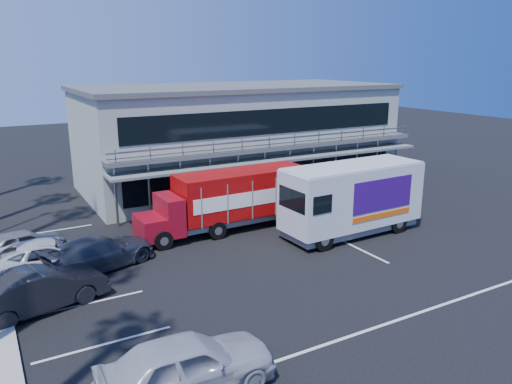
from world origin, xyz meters
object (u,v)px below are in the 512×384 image
red_truck (231,198)px  parked_car_b (39,289)px  white_van (352,198)px  parked_car_a (187,365)px

red_truck → parked_car_b: red_truck is taller
white_van → parked_car_a: (-12.54, -8.00, -1.15)m
red_truck → white_van: white_van is taller
white_van → parked_car_b: (-15.54, -0.80, -1.21)m
parked_car_b → parked_car_a: bearing=-172.4°
white_van → parked_car_a: bearing=-149.2°
white_van → parked_car_b: size_ratio=1.60×
red_truck → parked_car_b: (-10.34, -4.63, -0.96)m
parked_car_a → parked_car_b: bearing=23.5°
red_truck → parked_car_b: 11.37m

